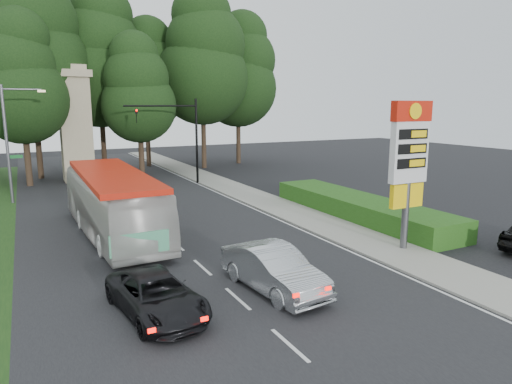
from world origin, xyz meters
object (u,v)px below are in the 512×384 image
gas_station_pylon (409,155)px  transit_bus (113,204)px  traffic_signal_mast (181,129)px  streetlight_signs (10,139)px  sedan_silver (273,269)px  suv_charcoal (156,295)px  monument (75,123)px

gas_station_pylon → transit_bus: bearing=143.5°
traffic_signal_mast → streetlight_signs: size_ratio=0.90×
streetlight_signs → sedan_silver: (8.49, -21.37, -3.63)m
transit_bus → suv_charcoal: size_ratio=2.58×
traffic_signal_mast → gas_station_pylon: bearing=-80.9°
monument → transit_bus: (-0.38, -19.43, -3.43)m
traffic_signal_mast → monument: bearing=142.0°
streetlight_signs → transit_bus: bearing=-68.0°
traffic_signal_mast → streetlight_signs: 12.83m
gas_station_pylon → suv_charcoal: bearing=-173.6°
traffic_signal_mast → transit_bus: 15.94m
streetlight_signs → monument: (4.99, 7.99, 0.67)m
monument → suv_charcoal: bearing=-91.6°
traffic_signal_mast → monument: (-7.68, 6.00, 0.43)m
streetlight_signs → gas_station_pylon: bearing=-51.0°
gas_station_pylon → streetlight_signs: 25.74m
transit_bus → sedan_silver: (3.88, -9.93, -0.86)m
gas_station_pylon → traffic_signal_mast: traffic_signal_mast is taller
gas_station_pylon → traffic_signal_mast: bearing=99.1°
monument → suv_charcoal: monument is taller
sedan_silver → suv_charcoal: bearing=173.9°
transit_bus → suv_charcoal: bearing=-95.2°
streetlight_signs → transit_bus: (4.61, -11.44, -2.77)m
streetlight_signs → transit_bus: size_ratio=0.67×
traffic_signal_mast → transit_bus: size_ratio=0.60×
suv_charcoal → streetlight_signs: bearing=93.7°
streetlight_signs → sedan_silver: bearing=-68.3°
streetlight_signs → traffic_signal_mast: bearing=8.9°
sedan_silver → suv_charcoal: sedan_silver is taller
gas_station_pylon → monument: monument is taller
suv_charcoal → gas_station_pylon: bearing=-1.0°
transit_bus → streetlight_signs: bearing=109.2°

